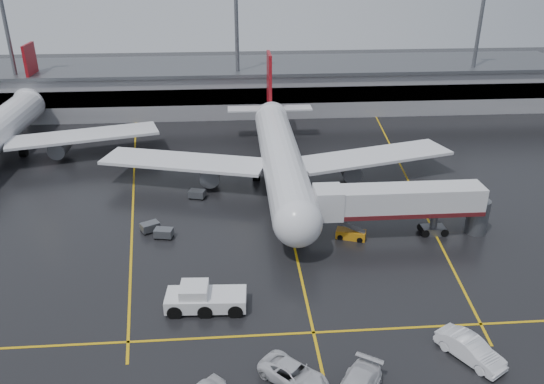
{
  "coord_description": "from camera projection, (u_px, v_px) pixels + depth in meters",
  "views": [
    {
      "loc": [
        -6.29,
        -57.92,
        29.95
      ],
      "look_at": [
        -2.0,
        -2.0,
        4.0
      ],
      "focal_mm": 35.48,
      "sensor_mm": 36.0,
      "label": 1
    }
  ],
  "objects": [
    {
      "name": "apron_line_stop",
      "position": [
        314.0,
        333.0,
        45.51
      ],
      "size": [
        60.0,
        0.25,
        0.02
      ],
      "primitive_type": "cube",
      "color": "gold",
      "rests_on": "ground"
    },
    {
      "name": "belt_loader",
      "position": [
        351.0,
        234.0,
        59.92
      ],
      "size": [
        3.52,
        2.4,
        2.06
      ],
      "color": "orange",
      "rests_on": "ground"
    },
    {
      "name": "light_mast_mid",
      "position": [
        237.0,
        38.0,
        97.0
      ],
      "size": [
        3.0,
        1.2,
        25.45
      ],
      "color": "#595B60",
      "rests_on": "ground"
    },
    {
      "name": "apron_line_left",
      "position": [
        134.0,
        186.0,
        73.08
      ],
      "size": [
        9.99,
        69.35,
        0.02
      ],
      "primitive_type": "cube",
      "rotation": [
        0.0,
        0.0,
        0.14
      ],
      "color": "gold",
      "rests_on": "ground"
    },
    {
      "name": "apron_line_centre",
      "position": [
        287.0,
        214.0,
        65.42
      ],
      "size": [
        0.25,
        90.0,
        0.02
      ],
      "primitive_type": "cube",
      "color": "gold",
      "rests_on": "ground"
    },
    {
      "name": "baggage_cart_c",
      "position": [
        197.0,
        194.0,
        69.33
      ],
      "size": [
        2.28,
        1.8,
        1.12
      ],
      "color": "#595B60",
      "rests_on": "ground"
    },
    {
      "name": "jet_bridge",
      "position": [
        400.0,
        204.0,
        59.17
      ],
      "size": [
        19.9,
        3.4,
        6.05
      ],
      "color": "silver",
      "rests_on": "ground"
    },
    {
      "name": "baggage_cart_a",
      "position": [
        164.0,
        233.0,
        59.96
      ],
      "size": [
        2.21,
        1.66,
        1.12
      ],
      "color": "#595B60",
      "rests_on": "ground"
    },
    {
      "name": "main_airliner",
      "position": [
        280.0,
        154.0,
        72.43
      ],
      "size": [
        48.8,
        45.6,
        14.1
      ],
      "color": "silver",
      "rests_on": "ground"
    },
    {
      "name": "light_mast_left",
      "position": [
        9.0,
        41.0,
        94.23
      ],
      "size": [
        3.0,
        1.2,
        25.45
      ],
      "color": "#595B60",
      "rests_on": "ground"
    },
    {
      "name": "service_van_a",
      "position": [
        294.0,
        375.0,
        40.02
      ],
      "size": [
        5.79,
        5.68,
        1.54
      ],
      "primitive_type": "imported",
      "rotation": [
        0.0,
        0.0,
        0.81
      ],
      "color": "silver",
      "rests_on": "ground"
    },
    {
      "name": "light_mast_right",
      "position": [
        478.0,
        35.0,
        100.13
      ],
      "size": [
        3.0,
        1.2,
        25.45
      ],
      "color": "#595B60",
      "rests_on": "ground"
    },
    {
      "name": "pushback_tractor",
      "position": [
        204.0,
        299.0,
        48.16
      ],
      "size": [
        7.33,
        3.43,
        2.57
      ],
      "color": "silver",
      "rests_on": "ground"
    },
    {
      "name": "service_van_c",
      "position": [
        470.0,
        349.0,
        42.31
      ],
      "size": [
        4.61,
        5.83,
        1.85
      ],
      "primitive_type": "imported",
      "rotation": [
        0.0,
        0.0,
        0.55
      ],
      "color": "white",
      "rests_on": "ground"
    },
    {
      "name": "baggage_cart_b",
      "position": [
        150.0,
        227.0,
        61.27
      ],
      "size": [
        2.38,
        2.12,
        1.12
      ],
      "color": "#595B60",
      "rests_on": "ground"
    },
    {
      "name": "ground",
      "position": [
        287.0,
        214.0,
        65.42
      ],
      "size": [
        220.0,
        220.0,
        0.0
      ],
      "primitive_type": "plane",
      "color": "black",
      "rests_on": "ground"
    },
    {
      "name": "apron_line_right",
      "position": [
        407.0,
        178.0,
        75.72
      ],
      "size": [
        7.57,
        69.64,
        0.02
      ],
      "primitive_type": "cube",
      "rotation": [
        0.0,
        0.0,
        -0.1
      ],
      "color": "gold",
      "rests_on": "ground"
    },
    {
      "name": "terminal",
      "position": [
        263.0,
        85.0,
        106.98
      ],
      "size": [
        122.0,
        19.0,
        8.6
      ],
      "color": "gray",
      "rests_on": "ground"
    }
  ]
}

